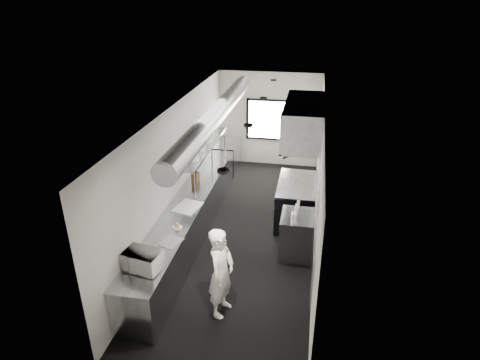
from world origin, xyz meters
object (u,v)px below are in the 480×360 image
at_px(squeeze_bottle_d, 297,208).
at_px(far_work_table, 226,157).
at_px(prep_counter, 189,219).
at_px(line_cook, 221,273).
at_px(squeeze_bottle_c, 296,211).
at_px(pass_shelf, 204,147).
at_px(microwave, 143,260).
at_px(squeeze_bottle_a, 293,218).
at_px(deli_tub_a, 146,249).
at_px(deli_tub_b, 142,257).
at_px(plate_stack_b, 200,144).
at_px(cutting_board, 188,207).
at_px(squeeze_bottle_b, 293,216).
at_px(squeeze_bottle_e, 298,204).
at_px(plate_stack_a, 193,153).
at_px(plate_stack_c, 207,135).
at_px(range, 295,202).
at_px(exhaust_hood, 303,121).
at_px(bottle_station, 297,235).
at_px(small_plate, 177,227).
at_px(knife_block, 195,178).
at_px(plate_stack_d, 210,131).

bearing_deg(squeeze_bottle_d, far_work_table, 120.99).
relative_size(prep_counter, line_cook, 3.79).
bearing_deg(squeeze_bottle_c, prep_counter, 175.11).
xyz_separation_m(pass_shelf, microwave, (0.03, -3.84, -0.48)).
relative_size(squeeze_bottle_a, squeeze_bottle_c, 1.06).
height_order(line_cook, deli_tub_a, line_cook).
bearing_deg(squeeze_bottle_a, far_work_table, 117.87).
xyz_separation_m(deli_tub_b, plate_stack_b, (0.09, 3.34, 0.76)).
xyz_separation_m(cutting_board, squeeze_bottle_b, (2.13, -0.11, 0.08)).
xyz_separation_m(squeeze_bottle_d, squeeze_bottle_e, (0.02, 0.17, -0.00)).
xyz_separation_m(far_work_table, plate_stack_a, (-0.03, -3.07, 1.27)).
xyz_separation_m(plate_stack_a, plate_stack_c, (0.01, 1.18, 0.02)).
relative_size(prep_counter, squeeze_bottle_a, 30.93).
height_order(range, squeeze_bottle_a, squeeze_bottle_a).
xyz_separation_m(deli_tub_b, plate_stack_a, (0.10, 2.74, 0.77)).
bearing_deg(exhaust_hood, bottle_station, -87.82).
bearing_deg(plate_stack_a, squeeze_bottle_c, -19.83).
bearing_deg(exhaust_hood, cutting_board, -145.89).
height_order(deli_tub_b, squeeze_bottle_d, squeeze_bottle_d).
xyz_separation_m(small_plate, plate_stack_c, (-0.15, 2.87, 0.83)).
bearing_deg(microwave, squeeze_bottle_c, 53.19).
relative_size(deli_tub_b, plate_stack_c, 0.43).
bearing_deg(plate_stack_c, pass_shelf, -93.45).
relative_size(far_work_table, deli_tub_a, 8.18).
xyz_separation_m(knife_block, squeeze_bottle_a, (2.30, -1.38, -0.02)).
relative_size(plate_stack_a, plate_stack_c, 0.90).
bearing_deg(plate_stack_a, plate_stack_c, 89.58).
relative_size(bottle_station, small_plate, 4.81).
bearing_deg(cutting_board, squeeze_bottle_d, 5.26).
bearing_deg(range, squeeze_bottle_a, -89.16).
bearing_deg(cutting_board, deli_tub_b, -96.53).
xyz_separation_m(prep_counter, squeeze_bottle_b, (2.21, -0.38, 0.54)).
relative_size(deli_tub_a, plate_stack_a, 0.47).
bearing_deg(squeeze_bottle_a, plate_stack_c, 134.22).
height_order(prep_counter, squeeze_bottle_a, squeeze_bottle_a).
bearing_deg(plate_stack_c, squeeze_bottle_e, -36.61).
height_order(cutting_board, plate_stack_a, plate_stack_a).
relative_size(squeeze_bottle_a, squeeze_bottle_d, 1.07).
bearing_deg(plate_stack_a, prep_counter, -87.21).
bearing_deg(knife_block, small_plate, -69.26).
bearing_deg(squeeze_bottle_e, cutting_board, -170.50).
xyz_separation_m(cutting_board, squeeze_bottle_d, (2.18, 0.20, 0.08)).
bearing_deg(plate_stack_c, line_cook, -72.69).
xyz_separation_m(microwave, squeeze_bottle_b, (2.22, 1.96, -0.07)).
height_order(microwave, cutting_board, microwave).
xyz_separation_m(pass_shelf, small_plate, (0.16, -2.56, -0.63)).
distance_m(plate_stack_b, squeeze_bottle_c, 2.80).
distance_m(plate_stack_d, squeeze_bottle_a, 3.51).
xyz_separation_m(plate_stack_b, squeeze_bottle_d, (2.30, -1.30, -0.73)).
relative_size(knife_block, squeeze_bottle_d, 1.30).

